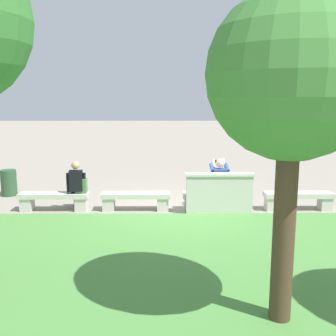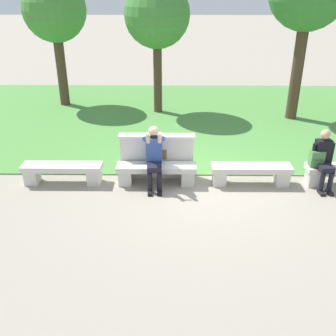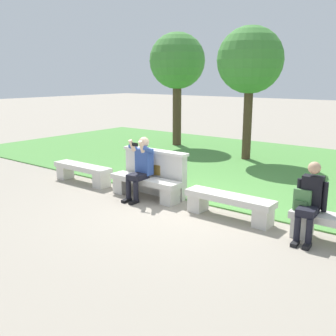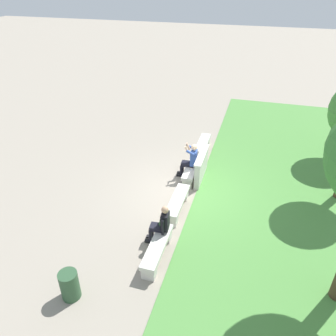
{
  "view_description": "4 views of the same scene",
  "coord_description": "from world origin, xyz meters",
  "px_view_note": "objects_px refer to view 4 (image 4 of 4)",
  "views": [
    {
      "loc": [
        0.29,
        9.56,
        2.78
      ],
      "look_at": [
        0.21,
        -0.04,
        1.07
      ],
      "focal_mm": 42.0,
      "sensor_mm": 36.0,
      "label": 1
    },
    {
      "loc": [
        -0.69,
        -7.59,
        4.13
      ],
      "look_at": [
        -0.77,
        -0.72,
        0.74
      ],
      "focal_mm": 42.0,
      "sensor_mm": 36.0,
      "label": 2
    },
    {
      "loc": [
        4.36,
        -6.12,
        2.56
      ],
      "look_at": [
        -0.0,
        -0.51,
        0.9
      ],
      "focal_mm": 42.0,
      "sensor_mm": 36.0,
      "label": 3
    },
    {
      "loc": [
        8.97,
        2.01,
        6.58
      ],
      "look_at": [
        0.06,
        -0.59,
        0.91
      ],
      "focal_mm": 35.0,
      "sensor_mm": 36.0,
      "label": 4
    }
  ],
  "objects_px": {
    "bench_main": "(203,145)",
    "bench_far": "(157,249)",
    "backpack": "(164,222)",
    "trash_bin": "(70,285)",
    "bench_mid": "(177,203)",
    "person_photographer": "(190,159)",
    "person_distant": "(161,223)",
    "bench_near": "(192,170)"
  },
  "relations": [
    {
      "from": "bench_near",
      "to": "person_photographer",
      "type": "distance_m",
      "value": 0.45
    },
    {
      "from": "person_photographer",
      "to": "trash_bin",
      "type": "height_order",
      "value": "person_photographer"
    },
    {
      "from": "bench_main",
      "to": "trash_bin",
      "type": "distance_m",
      "value": 8.02
    },
    {
      "from": "bench_main",
      "to": "bench_mid",
      "type": "bearing_deg",
      "value": 0.0
    },
    {
      "from": "bench_mid",
      "to": "person_photographer",
      "type": "distance_m",
      "value": 2.14
    },
    {
      "from": "bench_mid",
      "to": "trash_bin",
      "type": "bearing_deg",
      "value": -22.4
    },
    {
      "from": "bench_mid",
      "to": "backpack",
      "type": "xyz_separation_m",
      "value": [
        1.36,
        -0.02,
        0.33
      ]
    },
    {
      "from": "person_distant",
      "to": "person_photographer",
      "type": "bearing_deg",
      "value": -179.82
    },
    {
      "from": "bench_near",
      "to": "person_photographer",
      "type": "xyz_separation_m",
      "value": [
        -0.04,
        -0.08,
        0.44
      ]
    },
    {
      "from": "person_distant",
      "to": "backpack",
      "type": "xyz_separation_m",
      "value": [
        -0.12,
        0.05,
        -0.05
      ]
    },
    {
      "from": "bench_near",
      "to": "person_distant",
      "type": "bearing_deg",
      "value": -1.08
    },
    {
      "from": "backpack",
      "to": "trash_bin",
      "type": "xyz_separation_m",
      "value": [
        2.42,
        -1.54,
        -0.25
      ]
    },
    {
      "from": "bench_mid",
      "to": "backpack",
      "type": "distance_m",
      "value": 1.4
    },
    {
      "from": "bench_main",
      "to": "person_photographer",
      "type": "xyz_separation_m",
      "value": [
        2.0,
        -0.08,
        0.44
      ]
    },
    {
      "from": "trash_bin",
      "to": "bench_main",
      "type": "bearing_deg",
      "value": 168.81
    },
    {
      "from": "bench_far",
      "to": "person_distant",
      "type": "bearing_deg",
      "value": -173.35
    },
    {
      "from": "person_photographer",
      "to": "bench_near",
      "type": "bearing_deg",
      "value": 60.97
    },
    {
      "from": "person_photographer",
      "to": "bench_main",
      "type": "bearing_deg",
      "value": 177.78
    },
    {
      "from": "bench_mid",
      "to": "person_photographer",
      "type": "xyz_separation_m",
      "value": [
        -2.09,
        -0.08,
        0.44
      ]
    },
    {
      "from": "bench_near",
      "to": "person_distant",
      "type": "height_order",
      "value": "person_distant"
    },
    {
      "from": "bench_mid",
      "to": "backpack",
      "type": "bearing_deg",
      "value": -0.78
    },
    {
      "from": "backpack",
      "to": "trash_bin",
      "type": "relative_size",
      "value": 0.57
    },
    {
      "from": "backpack",
      "to": "bench_mid",
      "type": "bearing_deg",
      "value": 179.22
    },
    {
      "from": "person_distant",
      "to": "trash_bin",
      "type": "height_order",
      "value": "person_distant"
    },
    {
      "from": "backpack",
      "to": "bench_near",
      "type": "bearing_deg",
      "value": 179.69
    },
    {
      "from": "bench_far",
      "to": "person_photographer",
      "type": "relative_size",
      "value": 1.3
    },
    {
      "from": "bench_main",
      "to": "bench_far",
      "type": "height_order",
      "value": "same"
    },
    {
      "from": "bench_far",
      "to": "backpack",
      "type": "xyz_separation_m",
      "value": [
        -0.69,
        -0.02,
        0.33
      ]
    },
    {
      "from": "bench_mid",
      "to": "person_photographer",
      "type": "relative_size",
      "value": 1.3
    },
    {
      "from": "bench_mid",
      "to": "backpack",
      "type": "height_order",
      "value": "backpack"
    },
    {
      "from": "person_distant",
      "to": "backpack",
      "type": "relative_size",
      "value": 2.94
    },
    {
      "from": "bench_near",
      "to": "backpack",
      "type": "height_order",
      "value": "backpack"
    },
    {
      "from": "bench_main",
      "to": "bench_mid",
      "type": "distance_m",
      "value": 4.09
    },
    {
      "from": "bench_mid",
      "to": "trash_bin",
      "type": "distance_m",
      "value": 4.09
    },
    {
      "from": "bench_main",
      "to": "trash_bin",
      "type": "xyz_separation_m",
      "value": [
        7.87,
        -1.56,
        0.08
      ]
    },
    {
      "from": "bench_mid",
      "to": "bench_far",
      "type": "bearing_deg",
      "value": 0.0
    },
    {
      "from": "bench_main",
      "to": "backpack",
      "type": "height_order",
      "value": "backpack"
    },
    {
      "from": "bench_main",
      "to": "trash_bin",
      "type": "height_order",
      "value": "trash_bin"
    },
    {
      "from": "person_photographer",
      "to": "trash_bin",
      "type": "distance_m",
      "value": 6.06
    },
    {
      "from": "bench_near",
      "to": "person_photographer",
      "type": "relative_size",
      "value": 1.3
    },
    {
      "from": "bench_mid",
      "to": "trash_bin",
      "type": "relative_size",
      "value": 2.29
    },
    {
      "from": "bench_main",
      "to": "backpack",
      "type": "xyz_separation_m",
      "value": [
        5.45,
        -0.02,
        0.33
      ]
    }
  ]
}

